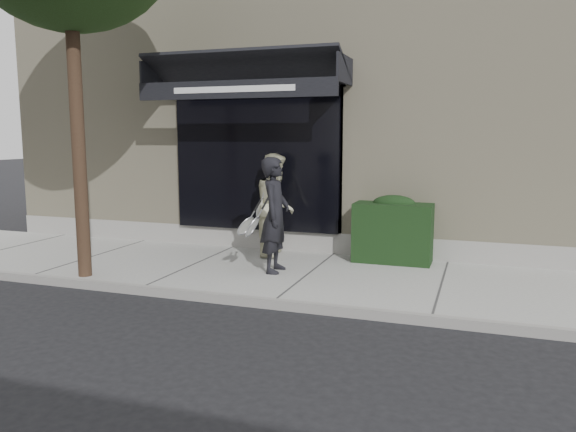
% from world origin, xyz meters
% --- Properties ---
extents(ground, '(80.00, 80.00, 0.00)m').
position_xyz_m(ground, '(0.00, 0.00, 0.00)').
color(ground, black).
rests_on(ground, ground).
extents(sidewalk, '(20.00, 3.00, 0.12)m').
position_xyz_m(sidewalk, '(0.00, 0.00, 0.06)').
color(sidewalk, gray).
rests_on(sidewalk, ground).
extents(curb, '(20.00, 0.10, 0.14)m').
position_xyz_m(curb, '(0.00, -1.55, 0.07)').
color(curb, gray).
rests_on(curb, ground).
extents(building_facade, '(14.30, 8.04, 5.64)m').
position_xyz_m(building_facade, '(-0.01, 4.96, 2.74)').
color(building_facade, '#C1B593').
rests_on(building_facade, ground).
extents(hedge, '(1.30, 0.70, 1.14)m').
position_xyz_m(hedge, '(1.10, 1.25, 0.66)').
color(hedge, black).
rests_on(hedge, sidewalk).
extents(pedestrian_front, '(0.76, 0.85, 1.80)m').
position_xyz_m(pedestrian_front, '(-0.54, -0.09, 1.02)').
color(pedestrian_front, black).
rests_on(pedestrian_front, sidewalk).
extents(pedestrian_back, '(0.84, 0.99, 1.82)m').
position_xyz_m(pedestrian_back, '(-0.96, 1.07, 1.03)').
color(pedestrian_back, '#BFBC99').
rests_on(pedestrian_back, sidewalk).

